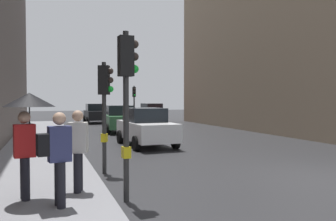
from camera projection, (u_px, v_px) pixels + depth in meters
ground_plane at (319, 177)px, 9.57m from camera, size 120.00×120.00×0.00m
sidewalk_kerb at (41, 156)px, 12.79m from camera, size 3.00×40.00×0.16m
building_facade_right at (329, 39)px, 24.48m from camera, size 12.00×25.07×12.90m
traffic_light_far_median at (134, 98)px, 29.38m from camera, size 0.24×0.43×3.31m
traffic_light_near_right at (105, 97)px, 9.98m from camera, size 0.45×0.34×3.24m
traffic_light_near_left at (127, 85)px, 7.23m from camera, size 0.44×0.26×3.59m
car_red_sedan at (151, 112)px, 34.18m from camera, size 2.27×4.32×1.76m
car_green_estate at (120, 119)px, 22.84m from camera, size 2.23×4.30×1.76m
car_white_compact at (146, 127)px, 16.07m from camera, size 2.17×4.28×1.76m
car_dark_suv at (96, 113)px, 31.66m from camera, size 2.02×4.20×1.76m
pedestrian_with_umbrella at (28, 116)px, 6.91m from camera, size 1.00×1.00×2.14m
pedestrian_with_grey_backpack at (57, 154)px, 6.39m from camera, size 0.64×0.39×1.77m
pedestrian_with_black_backpack at (76, 146)px, 7.47m from camera, size 0.65×0.43×1.77m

